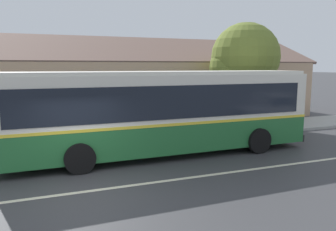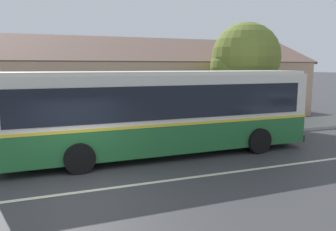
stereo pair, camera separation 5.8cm
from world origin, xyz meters
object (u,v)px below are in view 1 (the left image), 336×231
(street_tree_primary, at_px, (242,60))
(bench_by_building, at_px, (3,137))
(transit_bus, at_px, (162,110))
(bench_down_street, at_px, (116,128))

(street_tree_primary, bearing_deg, bench_by_building, -174.79)
(bench_by_building, bearing_deg, street_tree_primary, 5.21)
(transit_bus, xyz_separation_m, bench_down_street, (-1.12, 3.07, -1.16))
(bench_down_street, height_order, street_tree_primary, street_tree_primary)
(bench_by_building, relative_size, bench_down_street, 1.09)
(transit_bus, distance_m, street_tree_primary, 7.56)
(bench_by_building, relative_size, street_tree_primary, 0.32)
(bench_down_street, bearing_deg, bench_by_building, -176.77)
(bench_down_street, xyz_separation_m, street_tree_primary, (7.28, 0.83, 3.18))
(transit_bus, height_order, bench_down_street, transit_bus)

